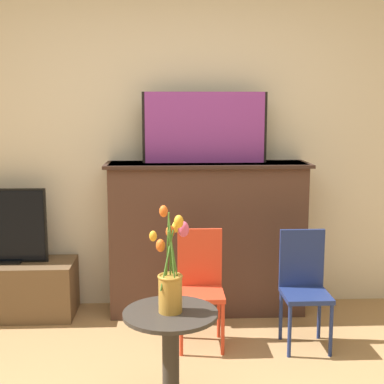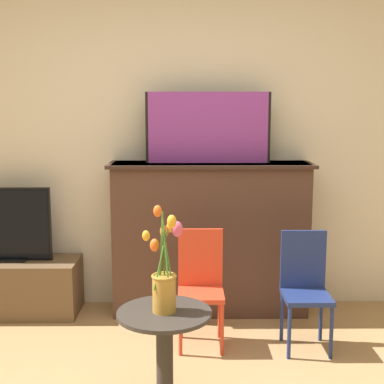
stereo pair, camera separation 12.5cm
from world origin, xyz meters
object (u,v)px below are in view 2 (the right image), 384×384
at_px(tv_monitor, 9,225).
at_px(painting, 208,128).
at_px(vase_tulips, 165,276).
at_px(chair_blue, 305,283).
at_px(chair_red, 201,281).

bearing_deg(tv_monitor, painting, 1.64).
bearing_deg(vase_tulips, chair_blue, 42.50).
relative_size(chair_red, chair_blue, 1.00).
xyz_separation_m(tv_monitor, chair_blue, (2.08, -0.58, -0.26)).
xyz_separation_m(painting, vase_tulips, (-0.26, -1.42, -0.67)).
xyz_separation_m(tv_monitor, chair_red, (1.41, -0.53, -0.26)).
bearing_deg(painting, vase_tulips, -100.53).
height_order(tv_monitor, chair_red, tv_monitor).
xyz_separation_m(chair_red, chair_blue, (0.67, -0.05, 0.00)).
relative_size(tv_monitor, chair_blue, 0.82).
distance_m(painting, vase_tulips, 1.59).
bearing_deg(tv_monitor, vase_tulips, -48.68).
xyz_separation_m(painting, chair_red, (-0.07, -0.57, -0.98)).
height_order(painting, chair_blue, painting).
bearing_deg(tv_monitor, chair_red, -20.57).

